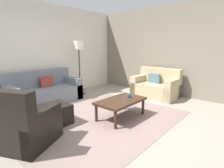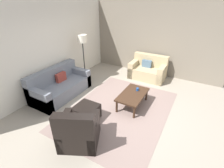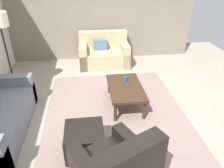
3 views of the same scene
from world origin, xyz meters
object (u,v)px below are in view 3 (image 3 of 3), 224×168
Objects in this scene: ottoman at (85,140)px; lamp_standing at (1,29)px; couch_loveseat at (104,54)px; coffee_table at (125,89)px; cup at (126,79)px.

lamp_standing is at bearing 38.52° from ottoman.
coffee_table is at bearing -173.60° from couch_loveseat.
coffee_table is 13.05× the size of cup.
ottoman is at bearing -141.48° from lamp_standing.
couch_loveseat is at bearing 8.49° from cup.
cup is (1.37, -0.84, 0.25)m from ottoman.
ottoman is 1.40m from coffee_table.
cup is 2.52m from lamp_standing.
coffee_table is (1.13, -0.80, 0.16)m from ottoman.
lamp_standing is (0.45, 2.29, 0.96)m from cup.
cup is (0.23, -0.04, 0.09)m from coffee_table.
couch_loveseat is at bearing 6.40° from coffee_table.
cup is 0.05× the size of lamp_standing.
coffee_table is 2.57m from lamp_standing.
couch_loveseat is 2.10m from coffee_table.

